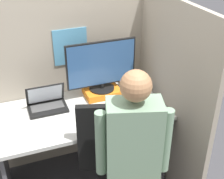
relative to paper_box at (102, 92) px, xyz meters
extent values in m
cube|color=gray|center=(-0.25, 0.19, 0.05)|extent=(1.87, 0.04, 1.60)
cube|color=#4C8EB7|center=(-0.21, 0.17, 0.39)|extent=(0.29, 0.01, 0.31)
cube|color=gray|center=(0.46, -0.25, 0.05)|extent=(0.04, 1.34, 1.60)
cube|color=#B7B7B2|center=(-0.25, -0.18, -0.04)|extent=(1.37, 0.70, 0.03)
cube|color=#4C4C51|center=(-0.89, -0.18, -0.41)|extent=(0.03, 0.60, 0.69)
cube|color=#4C4C51|center=(0.40, -0.18, -0.41)|extent=(0.03, 0.60, 0.69)
cube|color=orange|center=(0.00, 0.00, 0.00)|extent=(0.30, 0.23, 0.06)
cylinder|color=black|center=(0.00, 0.00, 0.04)|extent=(0.22, 0.22, 0.01)
cylinder|color=black|center=(0.00, 0.00, 0.06)|extent=(0.04, 0.04, 0.04)
cube|color=black|center=(0.00, 0.00, 0.27)|extent=(0.60, 0.02, 0.39)
cube|color=#2D5184|center=(0.00, -0.01, 0.27)|extent=(0.58, 0.00, 0.37)
cube|color=black|center=(-0.49, -0.07, -0.02)|extent=(0.31, 0.20, 0.02)
cube|color=#424242|center=(-0.49, -0.06, -0.01)|extent=(0.26, 0.11, 0.00)
cube|color=black|center=(-0.49, -0.01, 0.08)|extent=(0.31, 0.08, 0.19)
cube|color=silver|center=(-0.49, -0.02, 0.08)|extent=(0.27, 0.07, 0.16)
ellipsoid|color=gray|center=(-0.24, -0.35, -0.01)|extent=(0.06, 0.05, 0.04)
cube|color=#2D2D33|center=(0.34, -0.13, 0.00)|extent=(0.04, 0.14, 0.05)
cone|color=orange|center=(-0.27, -0.38, -0.01)|extent=(0.04, 0.10, 0.04)
cylinder|color=green|center=(-0.27, -0.32, -0.01)|extent=(0.02, 0.02, 0.02)
cube|color=black|center=(-0.16, -0.60, -0.02)|extent=(0.43, 0.18, 0.55)
cube|color=gray|center=(-0.08, -0.85, 0.11)|extent=(0.38, 0.29, 0.58)
sphere|color=#9E704C|center=(-0.08, -0.85, 0.51)|extent=(0.19, 0.19, 0.19)
cylinder|color=gray|center=(-0.28, -0.79, 0.11)|extent=(0.07, 0.07, 0.47)
cylinder|color=gray|center=(0.11, -0.91, 0.11)|extent=(0.07, 0.07, 0.47)
camera|label=1|loc=(-0.76, -2.24, 1.36)|focal=50.00mm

